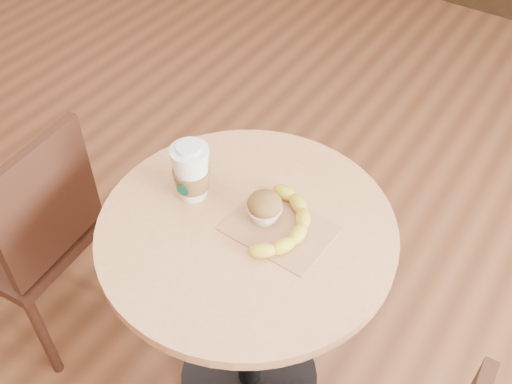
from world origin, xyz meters
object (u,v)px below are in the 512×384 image
Objects in this scene: chair_left at (34,235)px; muffin at (265,207)px; banana at (282,224)px; coffee_cup at (191,173)px; cafe_table at (248,279)px.

muffin is (0.68, 0.21, 0.33)m from chair_left.
muffin reaches higher than banana.
chair_left reaches higher than banana.
coffee_cup is at bearing -172.06° from muffin.
muffin is at bearing 60.28° from cafe_table.
muffin is (0.02, 0.04, 0.25)m from cafe_table.
cafe_table is 8.76× the size of muffin.
banana is at bearing -7.42° from muffin.
chair_left is at bearing -162.62° from muffin.
chair_left is 0.63m from coffee_cup.
coffee_cup reaches higher than banana.
cafe_table is at bearing -13.74° from coffee_cup.
chair_left is 0.79m from muffin.
banana is (0.73, 0.21, 0.31)m from chair_left.
banana is at bearing 100.68° from chair_left.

